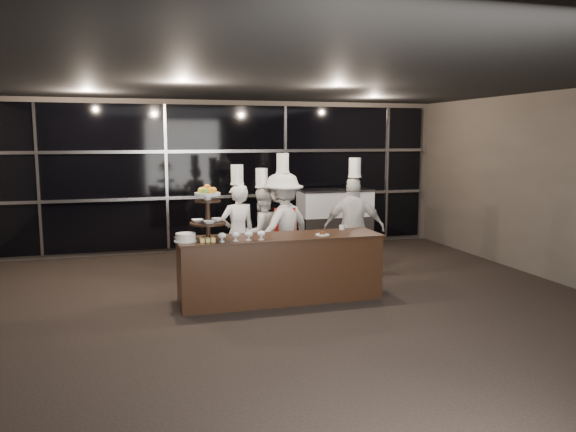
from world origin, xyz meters
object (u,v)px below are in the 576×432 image
object	(u,v)px
buffet_counter	(280,268)
chef_a	(238,232)
chef_c	(283,227)
chef_b	(262,232)
chef_d	(354,227)
display_case	(335,217)
display_stand	(208,208)
layer_cake	(186,237)

from	to	relation	value
buffet_counter	chef_a	xyz separation A→B (m)	(-0.38, 1.11, 0.35)
buffet_counter	chef_c	world-z (taller)	chef_c
chef_a	chef_b	size ratio (longest dim) A/B	1.04
chef_c	chef_d	size ratio (longest dim) A/B	1.04
display_case	chef_c	bearing A→B (deg)	-129.21
display_stand	chef_b	size ratio (longest dim) A/B	0.42
display_stand	display_case	bearing A→B (deg)	45.80
layer_cake	chef_d	distance (m)	2.90
buffet_counter	chef_c	xyz separation A→B (m)	(0.33, 1.04, 0.41)
display_case	chef_b	world-z (taller)	chef_b
display_case	chef_c	xyz separation A→B (m)	(-1.68, -2.06, 0.19)
layer_cake	chef_b	world-z (taller)	chef_b
chef_b	chef_d	distance (m)	1.47
chef_b	chef_a	bearing A→B (deg)	-162.90
chef_c	chef_d	distance (m)	1.14
buffet_counter	display_stand	world-z (taller)	display_stand
display_stand	chef_d	bearing A→B (deg)	18.52
buffet_counter	chef_d	size ratio (longest dim) A/B	1.45
chef_a	chef_b	distance (m)	0.44
buffet_counter	chef_c	distance (m)	1.16
chef_b	chef_d	world-z (taller)	chef_d
buffet_counter	chef_b	world-z (taller)	chef_b
buffet_counter	chef_d	xyz separation A→B (m)	(1.45, 0.82, 0.38)
display_case	chef_c	world-z (taller)	chef_c
chef_d	chef_b	bearing A→B (deg)	163.35
layer_cake	chef_a	bearing A→B (deg)	51.44
chef_d	layer_cake	bearing A→B (deg)	-162.45
chef_b	chef_d	bearing A→B (deg)	-16.65
buffet_counter	display_stand	xyz separation A→B (m)	(-1.00, -0.00, 0.87)
display_stand	display_case	size ratio (longest dim) A/B	0.51
display_case	chef_b	distance (m)	2.71
chef_d	chef_c	bearing A→B (deg)	169.08
buffet_counter	display_case	size ratio (longest dim) A/B	1.94
layer_cake	display_case	size ratio (longest dim) A/B	0.20
display_case	chef_d	bearing A→B (deg)	-103.83
chef_d	display_case	bearing A→B (deg)	76.17
display_stand	display_case	xyz separation A→B (m)	(3.01, 3.10, -0.65)
buffet_counter	chef_a	distance (m)	1.23
display_case	chef_a	size ratio (longest dim) A/B	0.79
chef_a	chef_b	world-z (taller)	chef_a
buffet_counter	display_case	xyz separation A→B (m)	(2.01, 3.10, 0.22)
display_case	layer_cake	bearing A→B (deg)	-136.49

